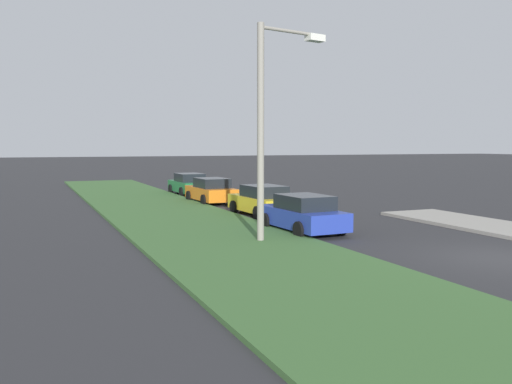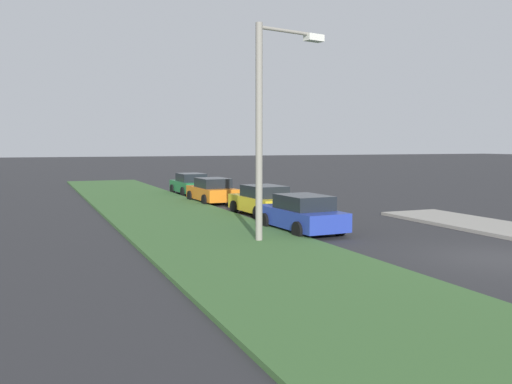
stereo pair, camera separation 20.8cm
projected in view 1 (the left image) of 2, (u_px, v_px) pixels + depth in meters
ground at (501, 259)px, 16.43m from camera, size 300.00×300.00×0.00m
grass_median at (190, 225)px, 22.96m from camera, size 60.00×6.00×0.12m
parked_car_blue at (303, 214)px, 21.39m from camera, size 4.38×2.18×1.47m
parked_car_yellow at (263, 201)px, 26.39m from camera, size 4.38×2.18×1.47m
parked_car_orange at (211, 191)px, 32.12m from camera, size 4.35×2.12×1.47m
parked_car_green at (189, 184)px, 37.42m from camera, size 4.33×2.07×1.47m
streetlight at (269, 116)px, 18.79m from camera, size 0.85×2.85×7.50m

